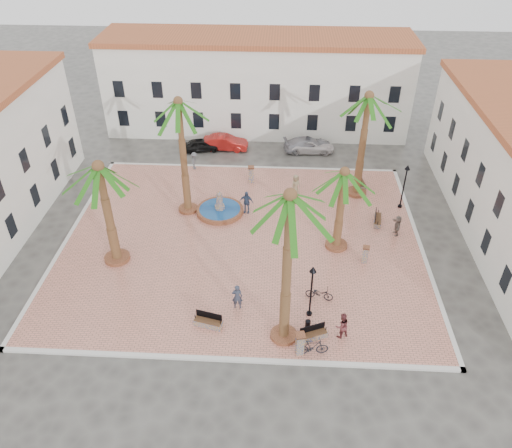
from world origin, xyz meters
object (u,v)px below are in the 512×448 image
object	(u,v)px
lamppost_e	(405,179)
car_white	(311,146)
palm_sw	(101,179)
cyclist_a	(237,297)
bicycle_a	(319,293)
fountain	(220,210)
pedestrian_fountain_a	(296,185)
bicycle_b	(312,347)
bench_s	(208,322)
bollard_se	(300,344)
bench_se	(313,335)
bench_e	(377,220)
car_silver	(308,144)
palm_e	(343,183)
pedestrian_fountain_b	(246,202)
palm_ne	(368,108)
pedestrian_north	(194,161)
pedestrian_east	(397,225)
palm_nw	(179,113)
car_black	(201,145)
bollard_e	(365,254)
litter_bin	(308,325)
bench_ne	(360,182)
bollard_n	(251,174)
cyclist_b	(342,325)
lamppost_s	(312,283)
car_red	(225,142)

from	to	relation	value
lamppost_e	car_white	world-z (taller)	lamppost_e
palm_sw	cyclist_a	bearing A→B (deg)	-25.71
bicycle_a	fountain	bearing A→B (deg)	50.34
pedestrian_fountain_a	car_white	size ratio (longest dim) A/B	0.40
pedestrian_fountain_a	bicycle_b	bearing A→B (deg)	-127.74
bench_s	bollard_se	distance (m)	5.72
bench_se	bench_e	size ratio (longest dim) A/B	0.97
bollard_se	car_silver	bearing A→B (deg)	87.23
palm_e	pedestrian_fountain_b	bearing A→B (deg)	149.36
cyclist_a	palm_ne	bearing A→B (deg)	-125.68
pedestrian_north	car_silver	xyz separation A→B (m)	(10.39, 4.39, -0.28)
bollard_se	palm_e	bearing A→B (deg)	74.13
palm_e	pedestrian_east	distance (m)	6.69
palm_nw	car_black	xyz separation A→B (m)	(-0.47, 10.55, -7.76)
lamppost_e	bicycle_a	size ratio (longest dim) A/B	2.18
lamppost_e	bicycle_a	bearing A→B (deg)	-122.75
car_white	bollard_e	bearing A→B (deg)	-170.68
litter_bin	pedestrian_north	distance (m)	21.23
bench_ne	bollard_n	distance (m)	9.41
palm_ne	bicycle_a	bearing A→B (deg)	-106.15
palm_ne	car_white	distance (m)	11.11
bollard_n	car_white	size ratio (longest dim) A/B	0.34
palm_ne	bench_e	size ratio (longest dim) A/B	5.03
bench_s	bench_se	xyz separation A→B (m)	(6.24, -0.64, -0.01)
fountain	bench_e	xyz separation A→B (m)	(12.31, -0.74, -0.00)
cyclist_b	lamppost_s	bearing A→B (deg)	-69.52
pedestrian_fountain_a	pedestrian_east	world-z (taller)	pedestrian_fountain_a
palm_nw	pedestrian_east	xyz separation A→B (m)	(16.07, -2.39, -7.42)
palm_nw	palm_sw	xyz separation A→B (m)	(-3.95, -6.42, -1.71)
bollard_n	car_white	bearing A→B (deg)	49.43
bollard_e	pedestrian_fountain_a	world-z (taller)	pedestrian_fountain_a
bicycle_b	pedestrian_fountain_a	distance (m)	17.01
palm_e	car_red	size ratio (longest dim) A/B	1.49
bench_s	bollard_e	size ratio (longest dim) A/B	1.37
lamppost_e	pedestrian_fountain_a	distance (m)	8.76
bench_s	bench_ne	world-z (taller)	bench_ne
palm_ne	car_red	size ratio (longest dim) A/B	2.04
palm_e	car_black	bearing A→B (deg)	129.25
palm_nw	car_white	size ratio (longest dim) A/B	2.14
lamppost_s	car_black	size ratio (longest dim) A/B	1.07
bicycle_a	car_white	xyz separation A→B (m)	(0.19, 20.58, 0.00)
bicycle_a	car_silver	distance (m)	20.72
bench_s	pedestrian_north	bearing A→B (deg)	115.33
pedestrian_fountain_a	pedestrian_east	distance (m)	9.16
bicycle_b	litter_bin	bearing A→B (deg)	-1.56
fountain	pedestrian_north	xyz separation A→B (m)	(-3.08, 6.95, 0.55)
pedestrian_north	car_red	size ratio (longest dim) A/B	0.37
litter_bin	bollard_e	bearing A→B (deg)	57.20
bench_s	cyclist_a	world-z (taller)	cyclist_a
bench_s	cyclist_b	bearing A→B (deg)	11.31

